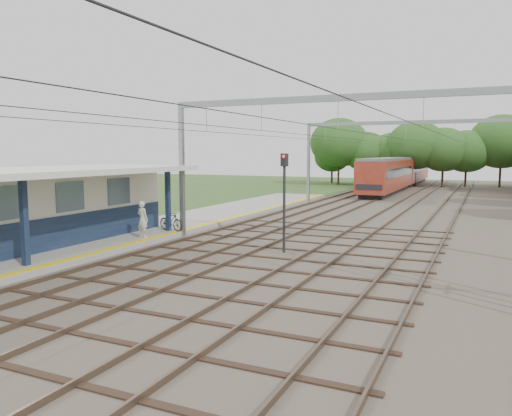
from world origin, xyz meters
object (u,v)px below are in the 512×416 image
Objects in this scene: train at (400,171)px; person at (143,219)px; bicycle at (171,221)px; signal_post at (284,191)px.

person is at bearing -96.81° from train.
train is at bearing 7.37° from bicycle.
signal_post reaches higher than bicycle.
train reaches higher than person.
bicycle is 7.55m from signal_post.
person is 44.46m from train.
signal_post is at bearing -163.03° from person.
bicycle is 0.39× the size of signal_post.
bicycle is at bearing -78.69° from person.
bicycle is 42.16m from train.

